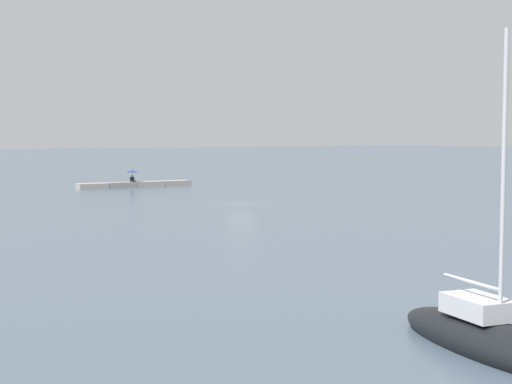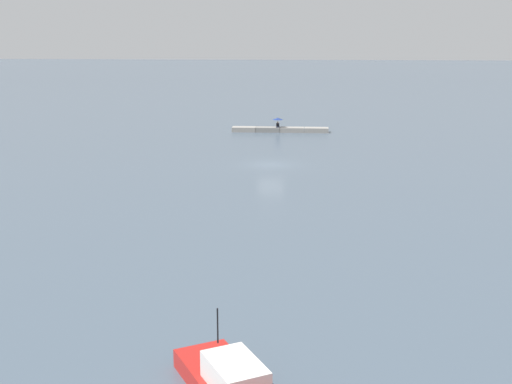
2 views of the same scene
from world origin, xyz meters
TOP-DOWN VIEW (x-y plane):
  - ground_plane at (0.00, 0.00)m, footprint 500.00×500.00m
  - seawall_pier at (-0.00, -21.98)m, footprint 12.55×1.57m
  - person_seated_dark_left at (0.30, -21.98)m, footprint 0.43×0.63m
  - umbrella_open_navy at (0.31, -21.91)m, footprint 1.38×1.38m
  - sailboat_black_near at (16.69, 40.90)m, footprint 3.07×7.02m

SIDE VIEW (x-z plane):
  - ground_plane at x=0.00m, z-range 0.00..0.00m
  - seawall_pier at x=0.00m, z-range 0.00..0.61m
  - sailboat_black_near at x=16.69m, z-range -3.96..4.63m
  - person_seated_dark_left at x=0.30m, z-range 0.50..1.23m
  - umbrella_open_navy at x=0.31m, z-range 1.08..2.38m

